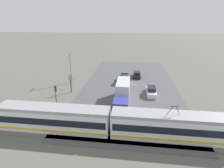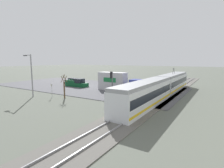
# 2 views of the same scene
# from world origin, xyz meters

# --- Properties ---
(ground_plane) EXTENTS (320.00, 320.00, 0.00)m
(ground_plane) POSITION_xyz_m (0.00, 0.00, 0.00)
(ground_plane) COLOR #565B51
(road_surface) EXTENTS (20.75, 44.73, 0.08)m
(road_surface) POSITION_xyz_m (0.00, 0.00, 0.04)
(road_surface) COLOR #4C4C51
(road_surface) RESTS_ON ground
(rail_bed) EXTENTS (68.84, 4.40, 0.22)m
(rail_bed) POSITION_xyz_m (0.00, 19.22, 0.05)
(rail_bed) COLOR #5B5954
(rail_bed) RESTS_ON ground
(light_rail_tram) EXTENTS (31.00, 2.82, 4.51)m
(light_rail_tram) POSITION_xyz_m (2.07, 19.22, 1.72)
(light_rail_tram) COLOR silver
(light_rail_tram) RESTS_ON ground
(box_truck) EXTENTS (2.37, 10.03, 3.67)m
(box_truck) POSITION_xyz_m (1.09, 9.96, 1.77)
(box_truck) COLOR navy
(box_truck) RESTS_ON ground
(pickup_truck) EXTENTS (2.06, 5.65, 1.88)m
(pickup_truck) POSITION_xyz_m (1.48, -1.09, 0.79)
(pickup_truck) COLOR #0C4723
(pickup_truck) RESTS_ON ground
(sedan_car_0) EXTENTS (1.83, 4.27, 1.47)m
(sedan_car_0) POSITION_xyz_m (-1.67, -5.47, 0.69)
(sedan_car_0) COLOR black
(sedan_car_0) RESTS_ON ground
(sedan_car_1) EXTENTS (1.82, 4.77, 1.60)m
(sedan_car_1) POSITION_xyz_m (-4.46, 5.52, 0.74)
(sedan_car_1) COLOR silver
(sedan_car_1) RESTS_ON ground
(traffic_light_pole) EXTENTS (0.28, 0.47, 4.67)m
(traffic_light_pole) POSITION_xyz_m (11.37, 14.84, 3.06)
(traffic_light_pole) COLOR #47474C
(traffic_light_pole) RESTS_ON ground
(street_tree) EXTENTS (0.94, 0.78, 3.93)m
(street_tree) POSITION_xyz_m (12.12, 6.18, 1.79)
(street_tree) COLOR brown
(street_tree) RESTS_ON ground
(street_lamp_near_crossing) EXTENTS (0.36, 1.95, 7.20)m
(street_lamp_near_crossing) POSITION_xyz_m (14.01, 0.28, 4.21)
(street_lamp_near_crossing) COLOR gray
(street_lamp_near_crossing) RESTS_ON ground
(no_parking_sign) EXTENTS (0.32, 0.08, 2.27)m
(no_parking_sign) POSITION_xyz_m (12.51, 3.57, 1.38)
(no_parking_sign) COLOR gray
(no_parking_sign) RESTS_ON ground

